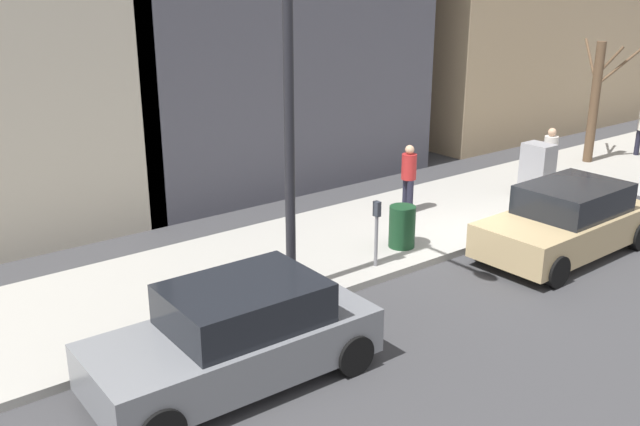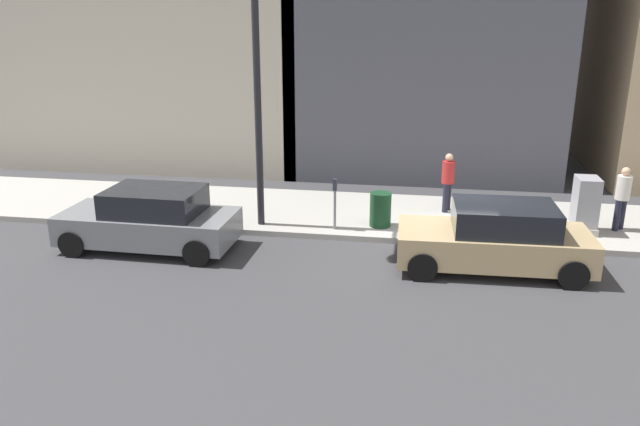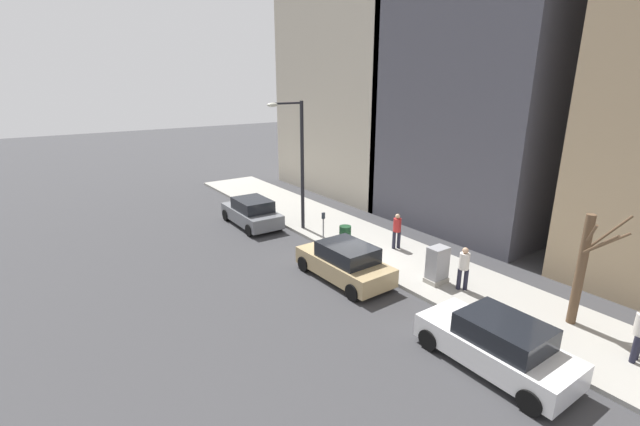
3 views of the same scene
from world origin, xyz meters
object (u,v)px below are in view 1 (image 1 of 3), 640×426
Objects in this scene: pedestrian_midblock at (550,155)px; utility_box at (537,172)px; pedestrian_far_corner at (409,174)px; bare_tree at (595,99)px; trash_bin at (402,227)px; streetlamp at (298,81)px; parked_car_tan at (567,221)px; parking_meter at (377,227)px; parked_car_grey at (236,336)px.

utility_box is at bearing -27.58° from pedestrian_midblock.
bare_tree is at bearing 109.87° from pedestrian_far_corner.
pedestrian_far_corner reaches higher than trash_bin.
streetlamp is at bearing 96.99° from utility_box.
parking_meter is at bearing 64.62° from parked_car_tan.
pedestrian_midblock and pedestrian_far_corner have the same top height.
parking_meter is 6.36m from utility_box.
utility_box is (0.85, -6.30, -0.13)m from parking_meter.
pedestrian_far_corner is (1.62, -1.76, 0.49)m from trash_bin.
bare_tree is (1.31, -4.45, 1.24)m from utility_box.
pedestrian_midblock reaches higher than trash_bin.
streetlamp is 9.79m from pedestrian_midblock.
pedestrian_midblock is at bearing -83.35° from trash_bin.
parking_meter is 0.94× the size of utility_box.
parked_car_tan is 6.88m from streetlamp.
pedestrian_far_corner is at bearing -54.45° from parking_meter.
bare_tree reaches higher than parking_meter.
parked_car_grey reaches higher than parking_meter.
bare_tree is 7.92m from pedestrian_far_corner.
streetlamp reaches higher than pedestrian_midblock.
parked_car_tan is at bearing 33.48° from pedestrian_far_corner.
parked_car_grey is 2.96× the size of utility_box.
trash_bin is (0.45, -1.14, -0.38)m from parking_meter.
streetlamp reaches higher than utility_box.
pedestrian_midblock is at bearing -71.71° from utility_box.
utility_box is at bearing -83.01° from streetlamp.
utility_box is at bearing -82.32° from parking_meter.
streetlamp is at bearing 100.34° from bare_tree.
pedestrian_midblock reaches higher than parked_car_grey.
utility_box is 8.94m from streetlamp.
parking_meter is at bearing -85.20° from streetlamp.
trash_bin is (-1.71, 9.61, -1.49)m from bare_tree.
parked_car_grey is 4.70× the size of trash_bin.
parked_car_tan is 2.56× the size of pedestrian_midblock.
parked_car_tan is 1.17× the size of bare_tree.
parking_meter is at bearing -35.21° from pedestrian_far_corner.
trash_bin is at bearing -67.04° from parked_car_grey.
parking_meter is 0.81× the size of pedestrian_midblock.
parked_car_grey reaches higher than trash_bin.
utility_box reaches higher than parking_meter.
parked_car_tan is 0.65× the size of streetlamp.
pedestrian_midblock is at bearing 97.42° from pedestrian_far_corner.
pedestrian_midblock is (2.89, -11.52, 0.35)m from parked_car_grey.
trash_bin is at bearing 94.43° from utility_box.
parked_car_grey is 2.55× the size of pedestrian_midblock.
parked_car_grey is at bearing -31.76° from pedestrian_midblock.
parked_car_grey is 1.17× the size of bare_tree.
parked_car_grey is 4.61m from parking_meter.
parked_car_tan is 4.72× the size of trash_bin.
pedestrian_far_corner is at bearing -47.26° from trash_bin.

